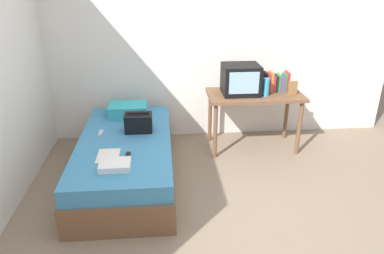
% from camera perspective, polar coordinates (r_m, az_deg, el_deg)
% --- Properties ---
extents(ground_plane, '(8.00, 8.00, 0.00)m').
position_cam_1_polar(ground_plane, '(3.44, 4.56, -14.65)').
color(ground_plane, '#84705B').
extents(wall_back, '(5.20, 0.10, 2.60)m').
position_cam_1_polar(wall_back, '(4.76, 1.14, 13.61)').
color(wall_back, silver).
rests_on(wall_back, ground).
extents(bed, '(1.00, 2.00, 0.48)m').
position_cam_1_polar(bed, '(3.99, -10.39, -5.04)').
color(bed, brown).
rests_on(bed, ground).
extents(desk, '(1.16, 0.60, 0.74)m').
position_cam_1_polar(desk, '(4.54, 9.90, 4.17)').
color(desk, brown).
rests_on(desk, ground).
extents(tv, '(0.44, 0.39, 0.36)m').
position_cam_1_polar(tv, '(4.42, 7.74, 7.51)').
color(tv, black).
rests_on(tv, desk).
extents(water_bottle, '(0.08, 0.08, 0.22)m').
position_cam_1_polar(water_bottle, '(4.41, 11.68, 6.23)').
color(water_bottle, '#3399DB').
rests_on(water_bottle, desk).
extents(book_row, '(0.30, 0.16, 0.25)m').
position_cam_1_polar(book_row, '(4.62, 13.16, 6.93)').
color(book_row, black).
rests_on(book_row, desk).
extents(picture_frame, '(0.11, 0.02, 0.17)m').
position_cam_1_polar(picture_frame, '(4.53, 15.68, 5.98)').
color(picture_frame, olive).
rests_on(picture_frame, desk).
extents(pillow, '(0.46, 0.33, 0.14)m').
position_cam_1_polar(pillow, '(4.51, -10.13, 2.75)').
color(pillow, '#33A8B7').
rests_on(pillow, bed).
extents(handbag, '(0.30, 0.20, 0.22)m').
position_cam_1_polar(handbag, '(4.01, -8.49, 0.70)').
color(handbag, black).
rests_on(handbag, bed).
extents(magazine, '(0.21, 0.29, 0.01)m').
position_cam_1_polar(magazine, '(3.57, -13.17, -4.46)').
color(magazine, white).
rests_on(magazine, bed).
extents(remote_dark, '(0.04, 0.16, 0.02)m').
position_cam_1_polar(remote_dark, '(3.50, -10.15, -4.61)').
color(remote_dark, black).
rests_on(remote_dark, bed).
extents(remote_silver, '(0.04, 0.14, 0.02)m').
position_cam_1_polar(remote_silver, '(4.05, -14.29, -0.94)').
color(remote_silver, '#B7B7BC').
rests_on(remote_silver, bed).
extents(folded_towel, '(0.28, 0.22, 0.06)m').
position_cam_1_polar(folded_towel, '(3.33, -12.13, -5.93)').
color(folded_towel, white).
rests_on(folded_towel, bed).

